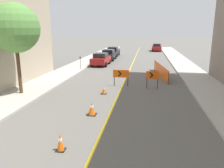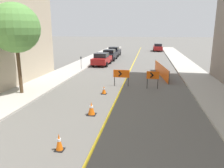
% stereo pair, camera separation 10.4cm
% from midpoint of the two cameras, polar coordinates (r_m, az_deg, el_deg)
% --- Properties ---
extents(lane_stripe, '(0.12, 61.42, 0.01)m').
position_cam_midpoint_polar(lane_stripe, '(27.44, 5.37, 4.65)').
color(lane_stripe, gold).
rests_on(lane_stripe, ground_plane).
extents(sidewalk_left, '(2.96, 61.42, 0.13)m').
position_cam_midpoint_polar(sidewalk_left, '(28.65, -7.94, 5.09)').
color(sidewalk_left, '#ADA89E').
rests_on(sidewalk_left, ground_plane).
extents(sidewalk_right, '(2.96, 61.42, 0.13)m').
position_cam_midpoint_polar(sidewalk_right, '(27.76, 19.10, 4.17)').
color(sidewalk_right, '#ADA89E').
rests_on(sidewalk_right, ground_plane).
extents(traffic_cone_third, '(0.34, 0.34, 0.67)m').
position_cam_midpoint_polar(traffic_cone_third, '(8.67, -13.30, -14.57)').
color(traffic_cone_third, black).
rests_on(traffic_cone_third, ground_plane).
extents(traffic_cone_fourth, '(0.47, 0.47, 0.71)m').
position_cam_midpoint_polar(traffic_cone_fourth, '(11.72, -5.16, -6.39)').
color(traffic_cone_fourth, black).
rests_on(traffic_cone_fourth, ground_plane).
extents(traffic_cone_fifth, '(0.38, 0.38, 0.59)m').
position_cam_midpoint_polar(traffic_cone_fifth, '(15.43, -1.92, -1.56)').
color(traffic_cone_fifth, black).
rests_on(traffic_cone_fifth, ground_plane).
extents(arrow_barricade_primary, '(1.30, 0.10, 1.32)m').
position_cam_midpoint_polar(arrow_barricade_primary, '(17.47, 2.63, 2.54)').
color(arrow_barricade_primary, '#EF560C').
rests_on(arrow_barricade_primary, ground_plane).
extents(arrow_barricade_secondary, '(0.95, 0.11, 1.35)m').
position_cam_midpoint_polar(arrow_barricade_secondary, '(16.94, 10.77, 2.00)').
color(arrow_barricade_secondary, '#EF560C').
rests_on(arrow_barricade_secondary, ground_plane).
extents(safety_mesh_fence, '(0.99, 6.76, 1.12)m').
position_cam_midpoint_polar(safety_mesh_fence, '(21.89, 12.85, 3.47)').
color(safety_mesh_fence, '#EF560C').
rests_on(safety_mesh_fence, ground_plane).
extents(parked_car_curb_near, '(1.95, 4.36, 1.59)m').
position_cam_midpoint_polar(parked_car_curb_near, '(27.96, -2.56, 6.52)').
color(parked_car_curb_near, maroon).
rests_on(parked_car_curb_near, ground_plane).
extents(parked_car_curb_mid, '(1.94, 4.32, 1.59)m').
position_cam_midpoint_polar(parked_car_curb_mid, '(32.87, -0.54, 7.65)').
color(parked_car_curb_mid, black).
rests_on(parked_car_curb_mid, ground_plane).
extents(parked_car_curb_far, '(1.94, 4.33, 1.59)m').
position_cam_midpoint_polar(parked_car_curb_far, '(37.96, 0.64, 8.50)').
color(parked_car_curb_far, black).
rests_on(parked_car_curb_far, ground_plane).
extents(parked_car_opposite_side, '(1.94, 4.32, 1.59)m').
position_cam_midpoint_polar(parked_car_opposite_side, '(47.93, 11.94, 9.34)').
color(parked_car_opposite_side, maroon).
rests_on(parked_car_opposite_side, ground_plane).
extents(parking_meter_far_curb, '(0.12, 0.11, 1.42)m').
position_cam_midpoint_polar(parking_meter_far_curb, '(24.78, -7.97, 6.20)').
color(parking_meter_far_curb, '#4C4C51').
rests_on(parking_meter_far_curb, sidewalk_left).
extents(street_tree_left_near, '(3.25, 3.25, 6.04)m').
position_cam_midpoint_polar(street_tree_left_near, '(16.05, -23.81, 13.19)').
color(street_tree_left_near, '#4C3823').
rests_on(street_tree_left_near, sidewalk_left).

